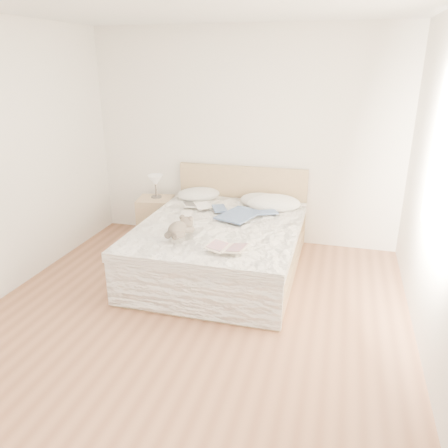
{
  "coord_description": "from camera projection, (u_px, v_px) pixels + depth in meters",
  "views": [
    {
      "loc": [
        1.23,
        -3.22,
        2.27
      ],
      "look_at": [
        0.07,
        1.05,
        0.62
      ],
      "focal_mm": 35.0,
      "sensor_mm": 36.0,
      "label": 1
    }
  ],
  "objects": [
    {
      "name": "pillow_left",
      "position": [
        199.0,
        194.0,
        5.71
      ],
      "size": [
        0.68,
        0.62,
        0.17
      ],
      "primitive_type": "ellipsoid",
      "rotation": [
        0.0,
        0.0,
        0.51
      ],
      "color": "silver",
      "rests_on": "bed"
    },
    {
      "name": "floor",
      "position": [
        187.0,
        325.0,
        4.01
      ],
      "size": [
        4.0,
        4.5,
        0.0
      ],
      "primitive_type": "cube",
      "color": "brown",
      "rests_on": "ground"
    },
    {
      "name": "pillow_right",
      "position": [
        273.0,
        203.0,
        5.36
      ],
      "size": [
        0.72,
        0.55,
        0.2
      ],
      "primitive_type": "ellipsoid",
      "rotation": [
        0.0,
        0.0,
        0.14
      ],
      "color": "white",
      "rests_on": "bed"
    },
    {
      "name": "childrens_book",
      "position": [
        227.0,
        248.0,
        4.09
      ],
      "size": [
        0.41,
        0.31,
        0.02
      ],
      "primitive_type": "cube",
      "rotation": [
        0.0,
        0.0,
        -0.16
      ],
      "color": "beige",
      "rests_on": "bed"
    },
    {
      "name": "window",
      "position": [
        444.0,
        178.0,
        3.28
      ],
      "size": [
        0.02,
        1.3,
        1.1
      ],
      "primitive_type": "cube",
      "color": "white",
      "rests_on": "wall_right"
    },
    {
      "name": "pillow_middle",
      "position": [
        263.0,
        201.0,
        5.44
      ],
      "size": [
        0.66,
        0.53,
        0.18
      ],
      "primitive_type": "ellipsoid",
      "rotation": [
        0.0,
        0.0,
        -0.22
      ],
      "color": "silver",
      "rests_on": "bed"
    },
    {
      "name": "wall_back",
      "position": [
        244.0,
        138.0,
        5.57
      ],
      "size": [
        4.0,
        0.02,
        2.7
      ],
      "primitive_type": "cube",
      "color": "white",
      "rests_on": "ground"
    },
    {
      "name": "bed",
      "position": [
        222.0,
        245.0,
        4.98
      ],
      "size": [
        1.72,
        2.14,
        1.0
      ],
      "color": "tan",
      "rests_on": "floor"
    },
    {
      "name": "nightstand",
      "position": [
        156.0,
        218.0,
        5.91
      ],
      "size": [
        0.51,
        0.47,
        0.56
      ],
      "primitive_type": "cube",
      "rotation": [
        0.0,
        0.0,
        0.17
      ],
      "color": "tan",
      "rests_on": "floor"
    },
    {
      "name": "photo_book",
      "position": [
        196.0,
        206.0,
        5.29
      ],
      "size": [
        0.42,
        0.39,
        0.03
      ],
      "primitive_type": "cube",
      "rotation": [
        0.0,
        0.0,
        0.57
      ],
      "color": "white",
      "rests_on": "bed"
    },
    {
      "name": "table_lamp",
      "position": [
        156.0,
        182.0,
        5.77
      ],
      "size": [
        0.24,
        0.24,
        0.31
      ],
      "color": "#4A4540",
      "rests_on": "nightstand"
    },
    {
      "name": "teddy_bear",
      "position": [
        178.0,
        235.0,
        4.35
      ],
      "size": [
        0.27,
        0.35,
        0.17
      ],
      "primitive_type": null,
      "rotation": [
        0.0,
        0.0,
        -0.13
      ],
      "color": "#61564A",
      "rests_on": "bed"
    },
    {
      "name": "blouse",
      "position": [
        239.0,
        215.0,
        4.98
      ],
      "size": [
        0.72,
        0.74,
        0.02
      ],
      "primitive_type": null,
      "rotation": [
        0.0,
        0.0,
        -0.33
      ],
      "color": "#374D76",
      "rests_on": "bed"
    }
  ]
}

